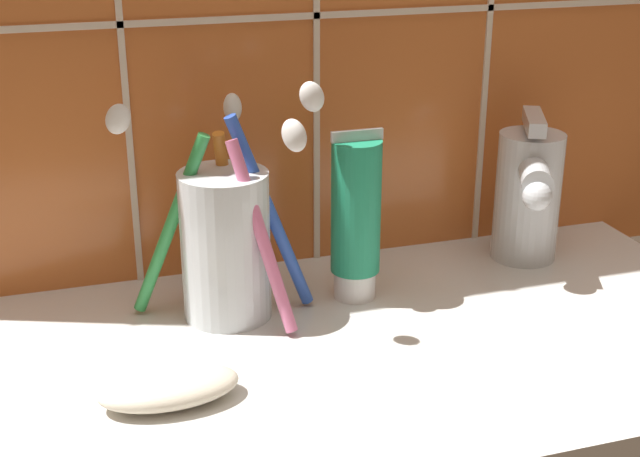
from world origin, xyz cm
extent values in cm
cube|color=silver|center=(0.00, 0.00, 1.00)|extent=(59.42, 31.07, 2.00)
cube|color=beige|center=(0.00, 14.93, 22.28)|extent=(69.42, 0.24, 0.50)
cylinder|color=silver|center=(-7.88, 6.93, 7.49)|extent=(6.50, 6.50, 10.98)
cylinder|color=blue|center=(-4.57, 6.61, 9.71)|extent=(6.27, 1.31, 14.94)
ellipsoid|color=white|center=(-1.50, 6.41, 18.06)|extent=(2.43, 1.45, 2.65)
cylinder|color=orange|center=(-7.01, 9.70, 8.91)|extent=(2.78, 3.83, 13.23)
ellipsoid|color=white|center=(-6.10, 11.23, 16.50)|extent=(2.22, 2.51, 2.53)
cylinder|color=green|center=(-11.57, 7.99, 9.10)|extent=(6.22, 3.09, 13.74)
ellipsoid|color=white|center=(-14.52, 9.11, 16.82)|extent=(2.70, 2.07, 2.68)
cylinder|color=pink|center=(-5.87, 3.96, 9.03)|extent=(4.37, 4.69, 13.56)
ellipsoid|color=white|center=(-4.06, 1.96, 16.70)|extent=(2.52, 2.60, 2.64)
cylinder|color=white|center=(2.06, 6.93, 3.12)|extent=(3.18, 3.18, 2.24)
cylinder|color=#1E8C60|center=(2.06, 6.93, 9.35)|extent=(3.74, 3.74, 10.22)
cube|color=silver|center=(2.06, 6.93, 14.86)|extent=(3.93, 0.36, 0.80)
cylinder|color=silver|center=(18.31, 9.93, 7.41)|extent=(5.41, 5.41, 10.82)
cylinder|color=silver|center=(17.02, 7.12, 10.44)|extent=(4.80, 6.63, 2.43)
sphere|color=silver|center=(15.72, 4.31, 9.63)|extent=(2.27, 2.27, 2.27)
cube|color=silver|center=(18.31, 9.93, 13.82)|extent=(3.78, 6.04, 1.20)
ellipsoid|color=silver|center=(-13.83, -3.67, 3.02)|extent=(8.71, 4.49, 2.05)
camera|label=1|loc=(-19.14, -51.49, 32.25)|focal=50.00mm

